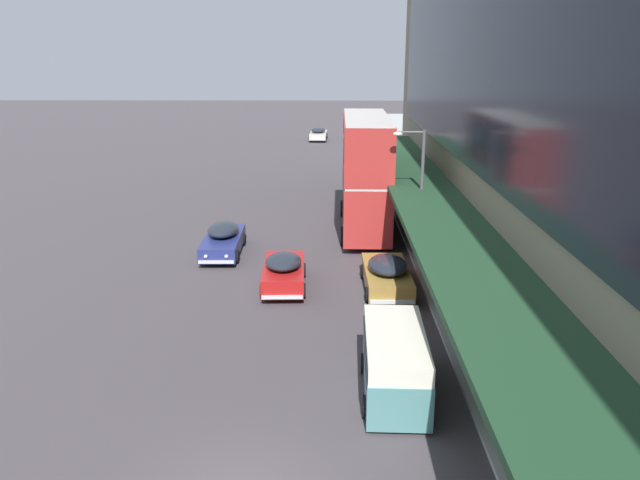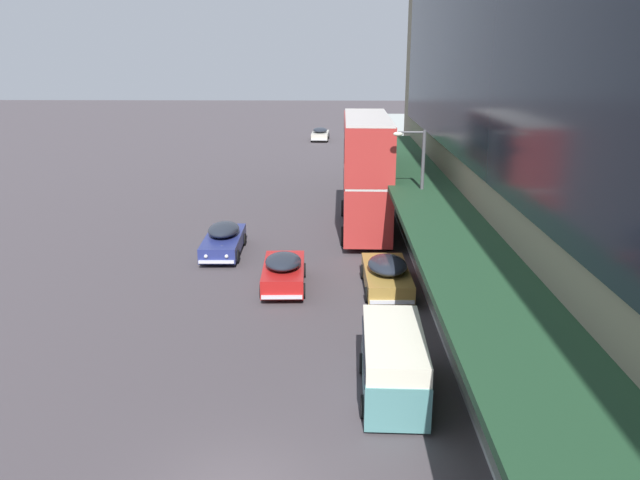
% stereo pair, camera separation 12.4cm
% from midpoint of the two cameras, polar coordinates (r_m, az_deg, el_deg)
% --- Properties ---
extents(transit_bus_kerbside_front, '(2.81, 9.37, 6.41)m').
position_cam_midpoint_polar(transit_bus_kerbside_front, '(34.70, 4.08, 6.37)').
color(transit_bus_kerbside_front, '#B62F2C').
rests_on(transit_bus_kerbside_front, ground).
extents(sedan_far_back, '(1.98, 4.32, 1.51)m').
position_cam_midpoint_polar(sedan_far_back, '(26.69, -3.46, -2.85)').
color(sedan_far_back, '#B21918').
rests_on(sedan_far_back, ground).
extents(sedan_trailing_near, '(2.08, 4.87, 1.47)m').
position_cam_midpoint_polar(sedan_trailing_near, '(72.12, -0.20, 9.68)').
color(sedan_trailing_near, beige).
rests_on(sedan_trailing_near, ground).
extents(sedan_lead_near, '(1.96, 4.87, 1.50)m').
position_cam_midpoint_polar(sedan_lead_near, '(31.52, -8.95, 0.06)').
color(sedan_lead_near, navy).
rests_on(sedan_lead_near, ground).
extents(sedan_oncoming_front, '(2.04, 4.70, 1.51)m').
position_cam_midpoint_polar(sedan_oncoming_front, '(26.50, 6.00, -3.08)').
color(sedan_oncoming_front, olive).
rests_on(sedan_oncoming_front, ground).
extents(vw_van, '(2.00, 4.60, 1.96)m').
position_cam_midpoint_polar(vw_van, '(18.74, 6.65, -10.72)').
color(vw_van, teal).
rests_on(vw_van, ground).
extents(pedestrian_at_kerb, '(0.62, 0.33, 1.86)m').
position_cam_midpoint_polar(pedestrian_at_kerb, '(18.53, 15.85, -11.35)').
color(pedestrian_at_kerb, '#222439').
rests_on(pedestrian_at_kerb, sidewalk_kerb).
extents(street_lamp, '(1.50, 0.28, 6.17)m').
position_cam_midpoint_polar(street_lamp, '(29.49, 8.81, 5.02)').
color(street_lamp, '#4C4C51').
rests_on(street_lamp, sidewalk_kerb).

